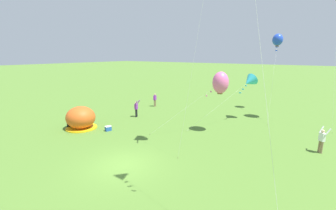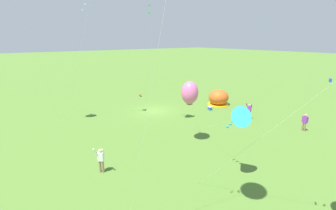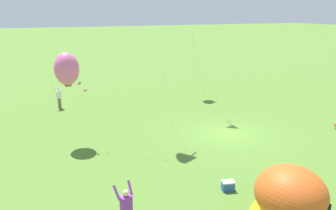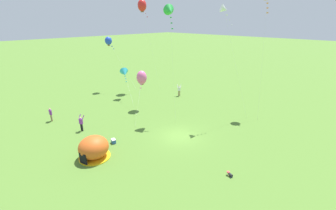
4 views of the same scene
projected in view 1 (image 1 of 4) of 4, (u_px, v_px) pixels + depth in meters
ground_plane at (123, 165)px, 14.18m from camera, size 300.00×300.00×0.00m
popup_tent at (81, 118)px, 20.91m from camera, size 2.81×2.81×2.10m
cooler_box at (108, 128)px, 20.40m from camera, size 0.50×0.61×0.44m
person_watching_sky at (155, 99)px, 29.68m from camera, size 0.26×0.59×1.72m
person_center_field at (322, 139)px, 15.69m from camera, size 0.71×0.70×1.89m
person_with_toddler at (136, 108)px, 24.71m from camera, size 0.56×0.69×1.89m
kite_pink at (221, 83)px, 19.21m from camera, size 5.28×4.81×5.38m
kite_blue at (278, 40)px, 26.21m from camera, size 1.58×7.28×9.13m
kite_cyan at (249, 82)px, 23.11m from camera, size 4.26×7.93×4.87m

